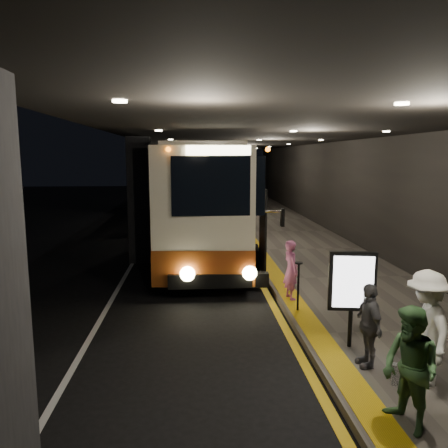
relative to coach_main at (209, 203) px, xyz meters
name	(u,v)px	position (x,y,z in m)	size (l,w,h in m)	color
ground	(181,295)	(-0.99, -5.58, -1.92)	(90.00, 90.00, 0.00)	black
lane_line_white	(137,255)	(-2.79, -0.58, -1.92)	(0.12, 50.00, 0.01)	silver
kerb_stripe_yellow	(245,253)	(1.36, -0.58, -1.92)	(0.18, 50.00, 0.01)	gold
sidewalk	(306,251)	(3.76, -0.58, -1.85)	(4.50, 50.00, 0.15)	#514C44
tactile_strip	(258,249)	(1.86, -0.58, -1.76)	(0.50, 50.00, 0.01)	gold
terminal_wall	(365,175)	(6.01, -0.58, 1.08)	(0.10, 50.00, 6.00)	black
support_columns	(140,200)	(-2.49, -1.58, 0.28)	(0.80, 24.80, 4.40)	black
canopy	(250,133)	(1.51, -0.58, 2.68)	(9.00, 50.00, 0.40)	black
coach_main	(209,203)	(0.00, 0.00, 0.00)	(3.42, 12.95, 4.00)	beige
coach_second	(201,187)	(-0.12, 13.10, -0.26)	(2.41, 11.02, 3.45)	beige
passenger_boarding	(291,270)	(1.81, -6.54, -1.02)	(0.55, 0.36, 1.51)	#A94F80
passenger_waiting_green	(410,369)	(2.18, -11.92, -0.94)	(0.81, 0.50, 1.66)	#41713F
passenger_waiting_white	(426,328)	(3.01, -10.79, -0.85)	(1.19, 0.55, 1.84)	silver
passenger_waiting_grey	(368,325)	(2.34, -10.16, -1.04)	(0.86, 0.44, 1.46)	#49484D
bag_polka	(401,375)	(2.62, -10.85, -1.60)	(0.28, 0.12, 0.34)	black
info_sign	(352,283)	(2.31, -9.40, -0.53)	(0.88, 0.24, 1.84)	black
stanchion_post	(298,287)	(1.79, -7.41, -1.20)	(0.05, 0.05, 1.15)	black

